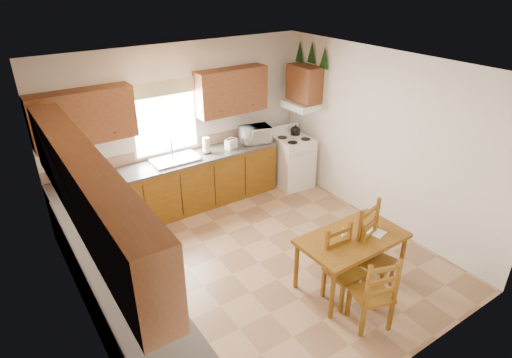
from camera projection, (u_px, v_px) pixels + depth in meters
floor at (259, 263)px, 6.01m from camera, size 4.50×4.50×0.00m
ceiling at (260, 69)px, 4.80m from camera, size 4.50×4.50×0.00m
wall_left at (75, 233)px, 4.28m from camera, size 4.50×4.50×0.00m
wall_right at (381, 140)px, 6.53m from camera, size 4.50×4.50×0.00m
wall_back at (182, 127)px, 7.07m from camera, size 4.50×4.50×0.00m
wall_front at (405, 271)px, 3.74m from camera, size 4.50×4.50×0.00m
lower_cab_back at (174, 188)px, 7.07m from camera, size 3.75×0.60×0.88m
lower_cab_left at (122, 299)px, 4.72m from camera, size 0.60×3.60×0.88m
counter_back at (171, 163)px, 6.86m from camera, size 3.75×0.63×0.04m
counter_left at (116, 266)px, 4.52m from camera, size 0.63×3.60×0.04m
backsplash at (163, 151)px, 7.02m from camera, size 3.75×0.01×0.18m
upper_cab_back_left at (83, 117)px, 5.94m from camera, size 1.41×0.33×0.75m
upper_cab_back_right at (231, 91)px, 7.15m from camera, size 1.25×0.33×0.75m
upper_cab_left at (86, 190)px, 4.02m from camera, size 0.33×3.60×0.75m
upper_cab_stove at (304, 84)px, 7.42m from camera, size 0.33×0.62×0.62m
range_hood at (301, 105)px, 7.56m from camera, size 0.44×0.62×0.12m
window_frame at (165, 119)px, 6.80m from camera, size 1.13×0.02×1.18m
window_pane at (165, 119)px, 6.80m from camera, size 1.05×0.01×1.10m
window_valance at (163, 88)px, 6.56m from camera, size 1.19×0.01×0.24m
sink_basin at (175, 160)px, 6.88m from camera, size 0.75×0.45×0.04m
pine_decal_a at (324, 58)px, 7.03m from camera, size 0.22×0.22×0.36m
pine_decal_b at (312, 52)px, 7.25m from camera, size 0.22×0.22×0.36m
pine_decal_c at (300, 52)px, 7.50m from camera, size 0.22×0.22×0.36m
stove at (293, 162)px, 7.95m from camera, size 0.67×0.69×0.91m
coffeemaker at (66, 176)px, 5.96m from camera, size 0.27×0.30×0.37m
paper_towel at (206, 145)px, 7.11m from camera, size 0.15×0.15×0.27m
toaster at (231, 144)px, 7.32m from camera, size 0.23×0.19×0.16m
microwave at (255, 134)px, 7.55m from camera, size 0.54×0.44×0.29m
dining_table at (350, 260)px, 5.47m from camera, size 1.35×0.78×0.72m
chair_near_left at (372, 290)px, 4.79m from camera, size 0.51×0.50×0.98m
chair_near_right at (352, 238)px, 5.56m from camera, size 0.57×0.55×1.14m
chair_far_left at (345, 267)px, 5.14m from camera, size 0.43×0.41×0.98m
chair_far_right at (378, 257)px, 5.35m from camera, size 0.48×0.46×0.93m
table_paper at (374, 232)px, 5.41m from camera, size 0.25×0.29×0.00m
table_card at (346, 232)px, 5.30m from camera, size 0.09×0.04×0.12m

